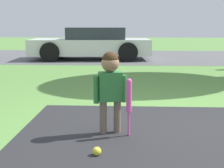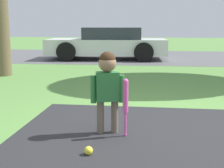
{
  "view_description": "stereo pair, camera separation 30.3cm",
  "coord_description": "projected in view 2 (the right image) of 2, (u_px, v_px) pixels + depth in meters",
  "views": [
    {
      "loc": [
        -0.6,
        -3.71,
        1.23
      ],
      "look_at": [
        -0.8,
        0.17,
        0.51
      ],
      "focal_mm": 50.0,
      "sensor_mm": 36.0,
      "label": 1
    },
    {
      "loc": [
        -0.3,
        -3.68,
        1.23
      ],
      "look_at": [
        -0.8,
        0.17,
        0.51
      ],
      "focal_mm": 50.0,
      "sensor_mm": 36.0,
      "label": 2
    }
  ],
  "objects": [
    {
      "name": "sports_ball",
      "position": [
        89.0,
        151.0,
        3.02
      ],
      "size": [
        0.09,
        0.09,
        0.09
      ],
      "color": "yellow",
      "rests_on": "ground"
    },
    {
      "name": "ground_plane",
      "position": [
        175.0,
        129.0,
        3.78
      ],
      "size": [
        60.0,
        60.0,
        0.0
      ],
      "primitive_type": "plane",
      "color": "#5B8C42"
    },
    {
      "name": "street_strip",
      "position": [
        160.0,
        57.0,
        12.62
      ],
      "size": [
        40.0,
        6.0,
        0.01
      ],
      "color": "#59595B",
      "rests_on": "ground"
    },
    {
      "name": "child",
      "position": [
        107.0,
        81.0,
        3.54
      ],
      "size": [
        0.38,
        0.2,
        0.95
      ],
      "rotation": [
        0.0,
        0.0,
        0.24
      ],
      "color": "#6B5B4C",
      "rests_on": "ground"
    },
    {
      "name": "baseball_bat",
      "position": [
        125.0,
        99.0,
        3.46
      ],
      "size": [
        0.06,
        0.06,
        0.66
      ],
      "color": "#E54CA5",
      "rests_on": "ground"
    },
    {
      "name": "parked_car",
      "position": [
        108.0,
        44.0,
        11.64
      ],
      "size": [
        4.45,
        2.22,
        1.17
      ],
      "rotation": [
        0.0,
        0.0,
        3.2
      ],
      "color": "silver",
      "rests_on": "ground"
    }
  ]
}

